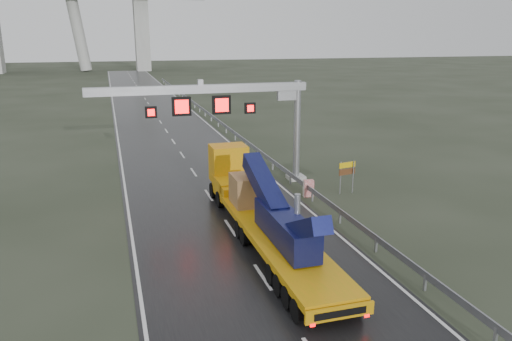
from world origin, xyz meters
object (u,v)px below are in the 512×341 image
object	(u,v)px
sign_gantry	(232,106)
exit_sign_pair	(347,171)
heavy_haul_truck	(256,202)
striped_barrier	(308,188)

from	to	relation	value
sign_gantry	exit_sign_pair	xyz separation A→B (m)	(6.81, -4.12, -4.07)
heavy_haul_truck	exit_sign_pair	world-z (taller)	heavy_haul_truck
heavy_haul_truck	exit_sign_pair	size ratio (longest dim) A/B	7.93
exit_sign_pair	heavy_haul_truck	bearing A→B (deg)	-161.26
sign_gantry	heavy_haul_truck	size ratio (longest dim) A/B	0.85
exit_sign_pair	striped_barrier	distance (m)	2.86
exit_sign_pair	sign_gantry	bearing A→B (deg)	137.30
sign_gantry	heavy_haul_truck	bearing A→B (deg)	-95.23
exit_sign_pair	striped_barrier	world-z (taller)	exit_sign_pair
heavy_haul_truck	striped_barrier	world-z (taller)	heavy_haul_truck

